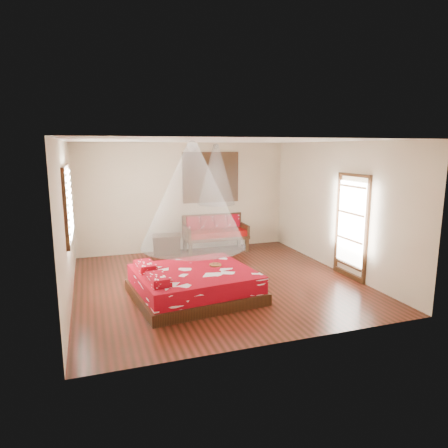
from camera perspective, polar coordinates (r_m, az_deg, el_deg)
The scene contains 10 objects.
room at distance 7.83m, azimuth -1.07°, elevation 1.51°, with size 5.54×5.54×2.84m.
bed at distance 7.31m, azimuth -4.41°, elevation -8.51°, with size 2.32×2.14×0.64m.
daybed at distance 10.43m, azimuth -1.30°, elevation -1.04°, with size 1.63×0.73×0.94m.
storage_chest at distance 10.27m, azimuth -8.19°, elevation -2.90°, with size 0.78×0.62×0.49m.
shutter_panel at distance 10.56m, azimuth -1.90°, elevation 6.68°, with size 1.52×0.06×1.32m.
window_left at distance 7.64m, azimuth -21.35°, elevation 2.80°, with size 0.10×1.74×1.34m.
glazed_door at distance 8.60m, azimuth 17.72°, elevation -0.40°, with size 0.08×1.02×2.16m.
wine_tray at distance 7.49m, azimuth -1.24°, elevation -5.61°, with size 0.22×0.22×0.18m.
mosquito_net_main at distance 6.95m, azimuth -4.46°, elevation 4.03°, with size 1.87×1.87×1.80m, color silver.
mosquito_net_daybed at distance 10.11m, azimuth -1.12°, elevation 7.06°, with size 0.95×0.95×1.50m, color silver.
Camera 1 is at (-2.35, -7.36, 2.68)m, focal length 32.00 mm.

